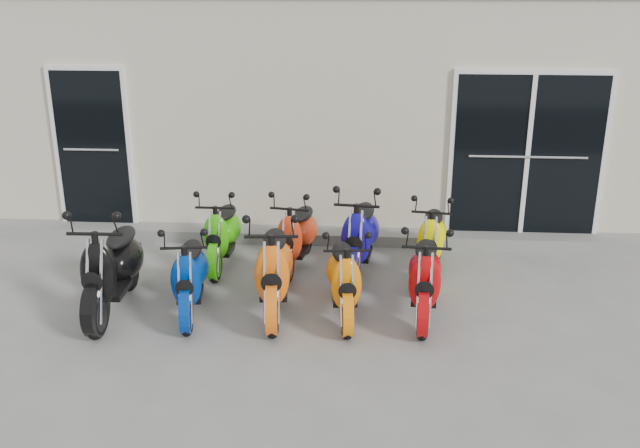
# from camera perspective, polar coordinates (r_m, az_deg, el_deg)

# --- Properties ---
(ground) EXTENTS (80.00, 80.00, 0.00)m
(ground) POSITION_cam_1_polar(r_m,az_deg,el_deg) (7.87, -0.30, -6.62)
(ground) COLOR gray
(ground) RESTS_ON ground
(building) EXTENTS (14.00, 6.00, 3.20)m
(building) POSITION_cam_1_polar(r_m,az_deg,el_deg) (12.39, 1.49, 10.91)
(building) COLOR beige
(building) RESTS_ON ground
(front_step) EXTENTS (14.00, 0.40, 0.15)m
(front_step) POSITION_cam_1_polar(r_m,az_deg,el_deg) (9.69, 0.58, -0.94)
(front_step) COLOR gray
(front_step) RESTS_ON ground
(door_left) EXTENTS (1.07, 0.08, 2.22)m
(door_left) POSITION_cam_1_polar(r_m,az_deg,el_deg) (10.18, -17.74, 6.10)
(door_left) COLOR black
(door_left) RESTS_ON front_step
(door_right) EXTENTS (2.02, 0.08, 2.22)m
(door_right) POSITION_cam_1_polar(r_m,az_deg,el_deg) (9.70, 16.26, 5.61)
(door_right) COLOR black
(door_right) RESTS_ON front_step
(scooter_front_black) EXTENTS (0.69, 1.76, 1.28)m
(scooter_front_black) POSITION_cam_1_polar(r_m,az_deg,el_deg) (7.83, -16.38, -2.47)
(scooter_front_black) COLOR black
(scooter_front_black) RESTS_ON ground
(scooter_front_blue) EXTENTS (0.75, 1.54, 1.09)m
(scooter_front_blue) POSITION_cam_1_polar(r_m,az_deg,el_deg) (7.65, -10.43, -3.30)
(scooter_front_blue) COLOR navy
(scooter_front_blue) RESTS_ON ground
(scooter_front_orange_a) EXTENTS (0.76, 1.73, 1.24)m
(scooter_front_orange_a) POSITION_cam_1_polar(r_m,az_deg,el_deg) (7.54, -3.74, -2.71)
(scooter_front_orange_a) COLOR orange
(scooter_front_orange_a) RESTS_ON ground
(scooter_front_orange_b) EXTENTS (0.68, 1.51, 1.08)m
(scooter_front_orange_b) POSITION_cam_1_polar(r_m,az_deg,el_deg) (7.47, 1.95, -3.57)
(scooter_front_orange_b) COLOR orange
(scooter_front_orange_b) RESTS_ON ground
(scooter_front_red) EXTENTS (0.68, 1.57, 1.13)m
(scooter_front_red) POSITION_cam_1_polar(r_m,az_deg,el_deg) (7.53, 8.42, -3.40)
(scooter_front_red) COLOR #B8070A
(scooter_front_red) RESTS_ON ground
(scooter_back_green) EXTENTS (0.53, 1.46, 1.08)m
(scooter_back_green) POSITION_cam_1_polar(r_m,az_deg,el_deg) (8.81, -7.86, -0.08)
(scooter_back_green) COLOR #36BF0C
(scooter_back_green) RESTS_ON ground
(scooter_back_red) EXTENTS (0.75, 1.53, 1.08)m
(scooter_back_red) POSITION_cam_1_polar(r_m,az_deg,el_deg) (8.67, -1.86, -0.21)
(scooter_back_red) COLOR red
(scooter_back_red) RESTS_ON ground
(scooter_back_blue) EXTENTS (0.77, 1.69, 1.21)m
(scooter_back_blue) POSITION_cam_1_polar(r_m,az_deg,el_deg) (8.52, 3.24, -0.13)
(scooter_back_blue) COLOR #120B86
(scooter_back_blue) RESTS_ON ground
(scooter_back_yellow) EXTENTS (0.72, 1.51, 1.07)m
(scooter_back_yellow) POSITION_cam_1_polar(r_m,az_deg,el_deg) (8.67, 8.94, -0.48)
(scooter_back_yellow) COLOR #FFF600
(scooter_back_yellow) RESTS_ON ground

